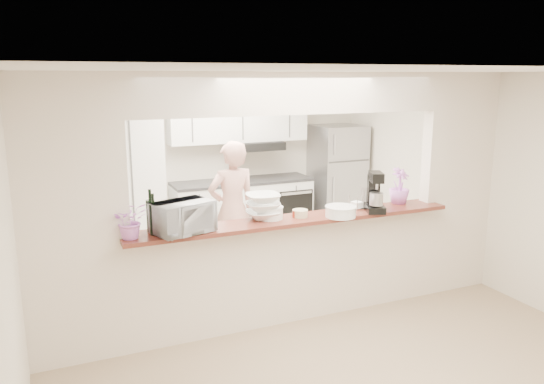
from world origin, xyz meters
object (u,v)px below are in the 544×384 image
refrigerator (337,178)px  person (232,211)px  toaster_oven (183,217)px  stand_mixer (375,194)px

refrigerator → person: bearing=-149.7°
toaster_oven → stand_mixer: (2.01, -0.04, 0.04)m
person → toaster_oven: bearing=52.4°
stand_mixer → person: 1.86m
refrigerator → person: 2.59m
refrigerator → stand_mixer: (-1.19, -2.79, 0.43)m
toaster_oven → person: size_ratio=0.30×
stand_mixer → person: (-1.04, 1.48, -0.43)m
refrigerator → person: (-2.23, -1.31, 0.00)m
refrigerator → stand_mixer: size_ratio=4.10×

